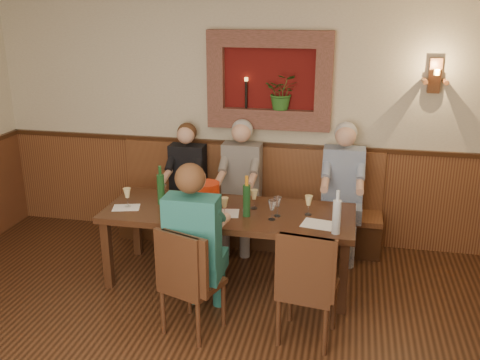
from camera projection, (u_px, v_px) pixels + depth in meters
The scene contains 32 objects.
room_shell at pixel (155, 143), 3.07m from camera, with size 6.04×6.04×2.82m.
wainscoting at pixel (165, 336), 3.48m from camera, with size 6.02×6.02×1.15m.
wall_niche at pixel (273, 85), 5.79m from camera, with size 1.36×0.30×1.06m.
wall_sconce at pixel (435, 77), 5.40m from camera, with size 0.25×0.20×0.35m.
dining_table at pixel (229, 218), 5.17m from camera, with size 2.40×0.90×0.75m.
bench at pixel (247, 215), 6.16m from camera, with size 3.00×0.45×1.11m.
chair_near_left at pixel (192, 301), 4.47m from camera, with size 0.54×0.54×0.96m.
chair_near_right at pixel (307, 307), 4.36m from camera, with size 0.50×0.50×1.00m.
person_bench_left at pixel (186, 194), 6.12m from camera, with size 0.40×0.49×1.38m.
person_bench_mid at pixel (240, 195), 5.99m from camera, with size 0.43×0.53×1.45m.
person_bench_right at pixel (341, 202), 5.76m from camera, with size 0.44×0.54×1.47m.
person_chair_front at pixel (196, 258), 4.49m from camera, with size 0.44×0.54×1.48m.
spittoon_bucket at pixel (206, 197), 5.09m from camera, with size 0.25×0.25×0.29m, color red.
wine_bottle_green_a at pixel (247, 200), 4.96m from camera, with size 0.09×0.09×0.40m.
wine_bottle_green_b at pixel (161, 188), 5.27m from camera, with size 0.09×0.09×0.39m.
water_bottle at pixel (337, 216), 4.59m from camera, with size 0.08×0.08×0.39m.
tasting_sheet_a at pixel (126, 208), 5.22m from camera, with size 0.26×0.18×0.00m, color white.
tasting_sheet_b at pixel (222, 213), 5.08m from camera, with size 0.32×0.23×0.00m, color white.
tasting_sheet_c at pixel (320, 224), 4.82m from camera, with size 0.32×0.23×0.00m, color white.
tasting_sheet_d at pixel (197, 218), 4.96m from camera, with size 0.27×0.19×0.00m, color white.
wine_glass_0 at pixel (127, 198), 5.21m from camera, with size 0.08×0.08×0.19m, color #DFC985, non-canonical shape.
wine_glass_1 at pixel (163, 194), 5.32m from camera, with size 0.08×0.08×0.19m, color white, non-canonical shape.
wine_glass_2 at pixel (175, 205), 5.03m from camera, with size 0.08×0.08×0.19m, color #DFC985, non-canonical shape.
wine_glass_3 at pixel (209, 195), 5.29m from camera, with size 0.08×0.08×0.19m, color white, non-canonical shape.
wine_glass_4 at pixel (224, 207), 4.97m from camera, with size 0.08×0.08×0.19m, color #DFC985, non-canonical shape.
wine_glass_5 at pixel (254, 199), 5.17m from camera, with size 0.08×0.08×0.19m, color #DFC985, non-canonical shape.
wine_glass_6 at pixel (272, 210), 4.90m from camera, with size 0.08×0.08×0.19m, color white, non-canonical shape.
wine_glass_7 at pixel (308, 205), 5.02m from camera, with size 0.08×0.08×0.19m, color #DFC985, non-canonical shape.
wine_glass_8 at pixel (336, 214), 4.81m from camera, with size 0.08×0.08×0.19m, color white, non-canonical shape.
wine_glass_9 at pixel (201, 211), 4.89m from camera, with size 0.08×0.08×0.19m, color #DFC985, non-canonical shape.
wine_glass_10 at pixel (277, 207), 4.98m from camera, with size 0.08×0.08×0.19m, color white, non-canonical shape.
wine_glass_11 at pixel (207, 199), 5.17m from camera, with size 0.08×0.08×0.19m, color #DFC985, non-canonical shape.
Camera 1 is at (1.09, -2.82, 2.66)m, focal length 40.00 mm.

